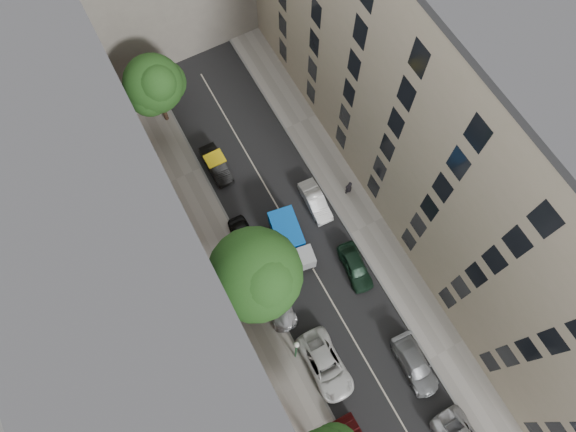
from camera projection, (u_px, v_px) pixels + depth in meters
ground at (306, 257)px, 40.01m from camera, size 120.00×120.00×0.00m
road_surface at (306, 257)px, 40.00m from camera, size 8.00×44.00×0.02m
sidewalk_left at (243, 290)px, 38.96m from camera, size 3.00×44.00×0.15m
sidewalk_right at (367, 226)px, 40.93m from camera, size 3.00×44.00×0.15m
building_left at (141, 291)px, 28.79m from camera, size 8.00×44.00×20.00m
building_right at (462, 132)px, 32.73m from camera, size 8.00×44.00×20.00m
tarp_truck at (291, 240)px, 39.26m from camera, size 2.62×5.11×2.24m
car_left_2 at (325, 365)px, 36.23m from camera, size 2.51×5.30×1.46m
car_left_3 at (279, 301)px, 38.02m from camera, size 2.58×4.78×1.32m
car_left_4 at (245, 239)px, 39.89m from camera, size 1.70×3.96×1.33m
car_left_5 at (216, 165)px, 42.37m from camera, size 1.43×3.99×1.31m
car_right_1 at (415, 365)px, 36.29m from camera, size 2.12×4.68×1.33m
car_right_2 at (355, 267)px, 39.01m from camera, size 2.11×4.23×1.38m
car_right_3 at (315, 201)px, 41.12m from camera, size 1.56×3.99×1.29m
tree_mid at (257, 276)px, 33.49m from camera, size 6.46×6.35×8.96m
tree_far at (155, 85)px, 40.25m from camera, size 5.03×4.72×7.29m
lamp_post at (296, 349)px, 33.72m from camera, size 0.36×0.36×5.71m
pedestrian at (349, 188)px, 41.14m from camera, size 0.66×0.45×1.77m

